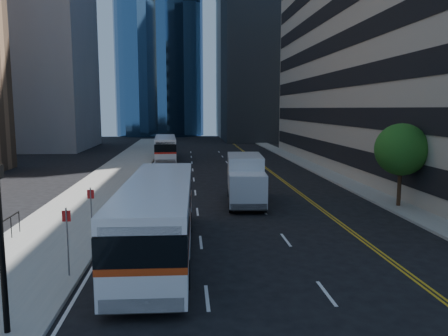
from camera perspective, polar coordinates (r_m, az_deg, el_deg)
The scene contains 9 objects.
ground at distance 19.04m, azimuth 7.96°, elevation -11.11°, with size 160.00×160.00×0.00m, color black.
sidewalk_west at distance 43.44m, azimuth -13.36°, elevation -0.44°, with size 5.00×90.00×0.15m, color gray.
sidewalk_east at distance 44.93m, azimuth 12.06°, elevation -0.14°, with size 2.00×90.00×0.15m, color gray.
midrise_west at distance 74.40m, azimuth -24.62°, elevation 15.89°, with size 18.00×18.00×35.00m, color gray.
street_tree at distance 28.82m, azimuth 22.15°, elevation 2.24°, with size 3.20×3.20×5.10m.
lamp_post at distance 12.99m, azimuth -27.13°, elevation -8.35°, with size 0.28×0.28×4.56m.
bus_front at distance 18.55m, azimuth -8.54°, elevation -6.11°, with size 2.92×12.22×3.14m.
bus_rear at distance 52.45m, azimuth -7.66°, elevation 2.67°, with size 2.84×10.91×2.79m.
box_truck at distance 28.22m, azimuth 2.82°, elevation -1.42°, with size 2.70×6.59×3.08m.
Camera 1 is at (-4.12, -17.54, 6.15)m, focal length 35.00 mm.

